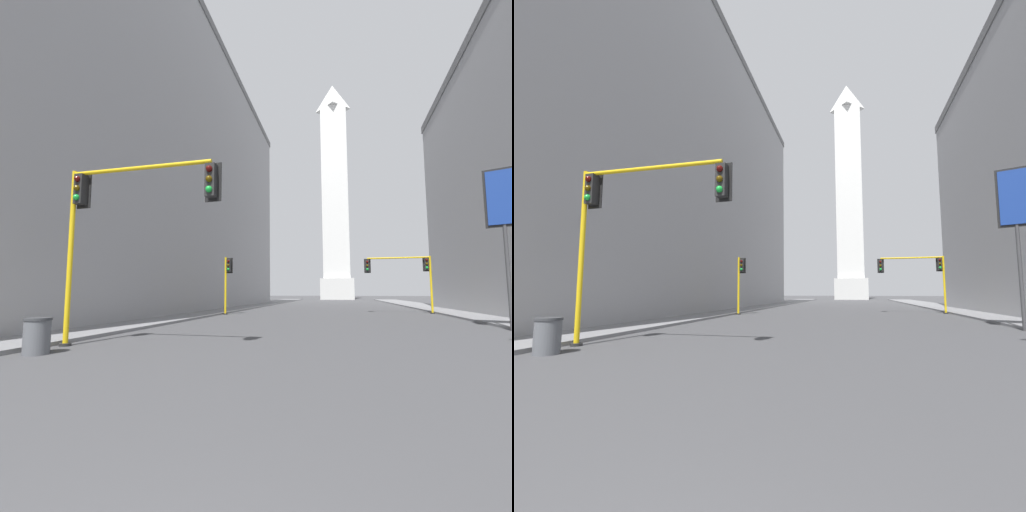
# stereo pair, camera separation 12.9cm
# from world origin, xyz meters

# --- Properties ---
(sidewalk_left) EXTENTS (5.00, 113.37, 0.15)m
(sidewalk_left) POSITION_xyz_m (-11.46, 34.01, 0.07)
(sidewalk_left) COLOR slate
(sidewalk_left) RESTS_ON ground_plane
(sidewalk_right) EXTENTS (5.00, 113.37, 0.15)m
(sidewalk_right) POSITION_xyz_m (11.46, 34.01, 0.07)
(sidewalk_right) COLOR slate
(sidewalk_right) RESTS_ON ground_plane
(building_left) EXTENTS (22.51, 59.88, 30.92)m
(building_left) POSITION_xyz_m (-23.03, 32.20, 15.47)
(building_left) COLOR #9E9EA0
(building_left) RESTS_ON ground_plane
(obelisk) EXTENTS (8.61, 8.61, 61.13)m
(obelisk) POSITION_xyz_m (0.00, 94.48, 29.21)
(obelisk) COLOR silver
(obelisk) RESTS_ON ground_plane
(traffic_light_near_left) EXTENTS (5.84, 0.50, 6.28)m
(traffic_light_near_left) POSITION_xyz_m (-6.73, 9.58, 4.82)
(traffic_light_near_left) COLOR yellow
(traffic_light_near_left) RESTS_ON ground_plane
(traffic_light_mid_left) EXTENTS (0.77, 0.50, 4.87)m
(traffic_light_mid_left) POSITION_xyz_m (-8.59, 27.15, 3.22)
(traffic_light_mid_left) COLOR yellow
(traffic_light_mid_left) RESTS_ON ground_plane
(traffic_light_mid_right) EXTENTS (5.79, 0.52, 5.10)m
(traffic_light_mid_right) POSITION_xyz_m (6.61, 32.44, 3.91)
(traffic_light_mid_right) COLOR yellow
(traffic_light_mid_right) RESTS_ON ground_plane
(trash_bin) EXTENTS (0.78, 0.78, 1.09)m
(trash_bin) POSITION_xyz_m (-8.17, 7.99, 0.55)
(trash_bin) COLOR #595B60
(trash_bin) RESTS_ON ground_plane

